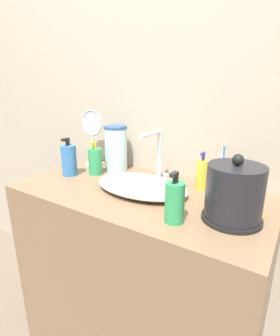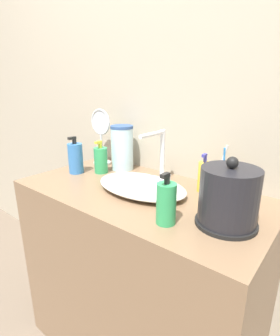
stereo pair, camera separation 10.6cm
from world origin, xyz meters
name	(u,v)px [view 1 (the left image)]	position (x,y,z in m)	size (l,w,h in m)	color
wall_back	(174,83)	(0.00, 0.57, 1.30)	(6.00, 0.04, 2.60)	#ADA38E
vanity_counter	(140,277)	(0.00, 0.27, 0.44)	(1.06, 0.55, 0.87)	brown
sink_basin	(141,186)	(0.01, 0.27, 0.90)	(0.40, 0.26, 0.05)	silver
faucet	(158,153)	(0.01, 0.40, 1.01)	(0.06, 0.17, 0.24)	silver
electric_kettle	(234,195)	(0.39, 0.23, 0.96)	(0.19, 0.19, 0.22)	black
toothbrush_cup	(218,183)	(0.29, 0.40, 0.93)	(0.07, 0.07, 0.21)	#B7B2A8
lotion_bottle	(69,160)	(-0.40, 0.26, 0.95)	(0.07, 0.07, 0.18)	#3370B7
shampoo_bottle	(95,161)	(-0.30, 0.34, 0.94)	(0.07, 0.07, 0.16)	#2D9956
mouthwash_bottle	(175,202)	(0.23, 0.12, 0.94)	(0.06, 0.06, 0.17)	#2D9956
hand_cream_bottle	(202,174)	(0.21, 0.44, 0.94)	(0.05, 0.05, 0.16)	gold
vanity_mirror	(93,134)	(-0.41, 0.45, 1.04)	(0.14, 0.10, 0.30)	silver
water_pitcher	(116,148)	(-0.26, 0.45, 0.98)	(0.12, 0.12, 0.23)	#B2DBEA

